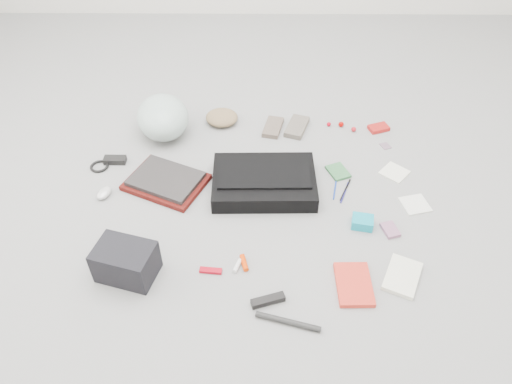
{
  "coord_description": "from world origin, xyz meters",
  "views": [
    {
      "loc": [
        0.01,
        -1.64,
        1.6
      ],
      "look_at": [
        0.0,
        0.0,
        0.05
      ],
      "focal_mm": 35.0,
      "sensor_mm": 36.0,
      "label": 1
    }
  ],
  "objects_px": {
    "camera_bag": "(126,262)",
    "accordion_wallet": "(362,222)",
    "bike_helmet": "(163,117)",
    "messenger_bag": "(264,182)",
    "laptop": "(166,179)",
    "book_red": "(354,284)"
  },
  "relations": [
    {
      "from": "messenger_bag",
      "to": "camera_bag",
      "type": "distance_m",
      "value": 0.74
    },
    {
      "from": "camera_bag",
      "to": "accordion_wallet",
      "type": "relative_size",
      "value": 2.46
    },
    {
      "from": "book_red",
      "to": "accordion_wallet",
      "type": "height_order",
      "value": "accordion_wallet"
    },
    {
      "from": "book_red",
      "to": "accordion_wallet",
      "type": "xyz_separation_m",
      "value": [
        0.08,
        0.32,
        0.01
      ]
    },
    {
      "from": "messenger_bag",
      "to": "laptop",
      "type": "xyz_separation_m",
      "value": [
        -0.46,
        0.02,
        -0.0
      ]
    },
    {
      "from": "bike_helmet",
      "to": "accordion_wallet",
      "type": "xyz_separation_m",
      "value": [
        0.95,
        -0.67,
        -0.08
      ]
    },
    {
      "from": "laptop",
      "to": "book_red",
      "type": "bearing_deg",
      "value": -10.76
    },
    {
      "from": "bike_helmet",
      "to": "accordion_wallet",
      "type": "height_order",
      "value": "bike_helmet"
    },
    {
      "from": "bike_helmet",
      "to": "camera_bag",
      "type": "xyz_separation_m",
      "value": [
        -0.01,
        -0.93,
        -0.03
      ]
    },
    {
      "from": "book_red",
      "to": "camera_bag",
      "type": "bearing_deg",
      "value": 175.43
    },
    {
      "from": "camera_bag",
      "to": "book_red",
      "type": "xyz_separation_m",
      "value": [
        0.89,
        -0.05,
        -0.06
      ]
    },
    {
      "from": "book_red",
      "to": "laptop",
      "type": "bearing_deg",
      "value": 143.32
    },
    {
      "from": "bike_helmet",
      "to": "accordion_wallet",
      "type": "bearing_deg",
      "value": -49.22
    },
    {
      "from": "laptop",
      "to": "accordion_wallet",
      "type": "xyz_separation_m",
      "value": [
        0.89,
        -0.26,
        -0.01
      ]
    },
    {
      "from": "camera_bag",
      "to": "bike_helmet",
      "type": "bearing_deg",
      "value": 105.2
    },
    {
      "from": "messenger_bag",
      "to": "accordion_wallet",
      "type": "distance_m",
      "value": 0.49
    },
    {
      "from": "camera_bag",
      "to": "accordion_wallet",
      "type": "distance_m",
      "value": 1.0
    },
    {
      "from": "accordion_wallet",
      "to": "bike_helmet",
      "type": "bearing_deg",
      "value": 155.78
    },
    {
      "from": "bike_helmet",
      "to": "messenger_bag",
      "type": "bearing_deg",
      "value": -53.39
    },
    {
      "from": "camera_bag",
      "to": "messenger_bag",
      "type": "bearing_deg",
      "value": 58.94
    },
    {
      "from": "messenger_bag",
      "to": "accordion_wallet",
      "type": "height_order",
      "value": "messenger_bag"
    },
    {
      "from": "book_red",
      "to": "messenger_bag",
      "type": "bearing_deg",
      "value": 120.86
    }
  ]
}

